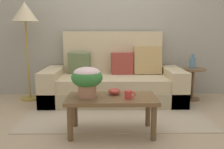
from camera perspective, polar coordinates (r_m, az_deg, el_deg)
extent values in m
plane|color=tan|center=(3.54, 0.71, -9.01)|extent=(14.00, 14.00, 0.00)
cube|color=gray|center=(4.50, 0.38, 13.52)|extent=(6.40, 0.12, 2.86)
cube|color=tan|center=(3.68, 0.65, -8.19)|extent=(2.47, 1.75, 0.01)
cube|color=tan|center=(4.06, 0.24, -4.77)|extent=(2.27, 0.94, 0.24)
cube|color=tan|center=(3.98, 0.25, -1.84)|extent=(1.72, 0.84, 0.20)
cube|color=tan|center=(4.33, 0.16, 3.85)|extent=(1.72, 0.17, 0.94)
cube|color=tan|center=(4.12, -13.74, -2.55)|extent=(0.28, 0.94, 0.55)
cube|color=tan|center=(4.15, 14.12, -2.47)|extent=(0.28, 0.94, 0.55)
cube|color=#607047|center=(4.22, -7.63, 2.65)|extent=(0.38, 0.20, 0.38)
cube|color=tan|center=(4.22, 8.33, 3.32)|extent=(0.47, 0.21, 0.48)
cube|color=#93382D|center=(4.17, 2.42, 2.61)|extent=(0.38, 0.20, 0.37)
cylinder|color=brown|center=(2.67, -9.80, -11.23)|extent=(0.06, 0.06, 0.39)
cylinder|color=brown|center=(2.68, 9.75, -11.14)|extent=(0.06, 0.06, 0.39)
cylinder|color=brown|center=(3.03, -8.67, -8.61)|extent=(0.06, 0.06, 0.39)
cylinder|color=brown|center=(3.04, 8.44, -8.55)|extent=(0.06, 0.06, 0.39)
cube|color=brown|center=(2.75, -0.06, -5.71)|extent=(1.01, 0.50, 0.04)
cylinder|color=brown|center=(4.43, 18.19, -5.43)|extent=(0.26, 0.26, 0.03)
cylinder|color=brown|center=(4.37, 18.38, -2.19)|extent=(0.05, 0.05, 0.49)
cylinder|color=brown|center=(4.32, 18.57, 1.16)|extent=(0.40, 0.40, 0.03)
cylinder|color=olive|center=(4.46, -18.65, -5.31)|extent=(0.31, 0.31, 0.03)
cylinder|color=olive|center=(4.34, -19.14, 3.10)|extent=(0.03, 0.03, 1.29)
cone|color=#C6B289|center=(4.32, -19.77, 13.69)|extent=(0.43, 0.43, 0.32)
cylinder|color=#A36B4C|center=(2.74, -5.82, -3.75)|extent=(0.21, 0.21, 0.15)
ellipsoid|color=#337533|center=(2.70, -5.88, -0.71)|extent=(0.35, 0.35, 0.22)
ellipsoid|color=beige|center=(2.69, -5.90, 0.45)|extent=(0.30, 0.30, 0.12)
cylinder|color=red|center=(2.67, 3.81, -4.74)|extent=(0.08, 0.08, 0.09)
torus|color=red|center=(2.68, 4.90, -4.73)|extent=(0.06, 0.01, 0.06)
cylinder|color=#B2382D|center=(2.85, 0.53, -4.49)|extent=(0.05, 0.05, 0.02)
ellipsoid|color=#B2382D|center=(2.85, 0.53, -3.91)|extent=(0.14, 0.14, 0.07)
cylinder|color=slate|center=(4.32, 18.35, 2.57)|extent=(0.10, 0.10, 0.18)
cylinder|color=slate|center=(4.30, 18.43, 4.16)|extent=(0.04, 0.04, 0.06)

